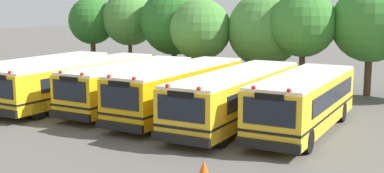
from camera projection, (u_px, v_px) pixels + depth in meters
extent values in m
plane|color=#595651|center=(153.00, 112.00, 26.95)|extent=(160.00, 160.00, 0.00)
cube|color=#EAA80C|center=(40.00, 77.00, 30.49)|extent=(2.59, 10.42, 1.99)
cube|color=white|center=(39.00, 60.00, 30.32)|extent=(2.54, 10.22, 0.12)
cube|color=black|center=(58.00, 73.00, 30.14)|extent=(0.22, 8.09, 0.72)
cube|color=black|center=(29.00, 70.00, 31.26)|extent=(0.22, 8.09, 0.72)
cube|color=black|center=(40.00, 84.00, 30.56)|extent=(2.61, 10.53, 0.10)
cylinder|color=black|center=(3.00, 103.00, 26.85)|extent=(0.30, 1.01, 1.00)
cylinder|color=black|center=(90.00, 84.00, 33.09)|extent=(0.30, 1.01, 1.00)
cylinder|color=black|center=(66.00, 82.00, 34.06)|extent=(0.30, 1.01, 1.00)
cube|color=yellow|center=(80.00, 81.00, 29.15)|extent=(2.65, 11.19, 1.99)
cube|color=white|center=(80.00, 62.00, 28.98)|extent=(2.60, 10.96, 0.12)
cube|color=black|center=(0.00, 112.00, 24.52)|extent=(2.41, 0.22, 0.36)
cube|color=black|center=(100.00, 76.00, 28.75)|extent=(0.27, 8.68, 0.72)
cube|color=black|center=(69.00, 73.00, 29.97)|extent=(0.27, 8.68, 0.72)
cube|color=black|center=(81.00, 87.00, 29.22)|extent=(2.68, 11.30, 0.10)
sphere|color=red|center=(10.00, 72.00, 24.06)|extent=(0.18, 0.18, 0.18)
cylinder|color=black|center=(38.00, 110.00, 25.24)|extent=(0.31, 1.01, 1.00)
cylinder|color=black|center=(10.00, 105.00, 26.30)|extent=(0.31, 1.01, 1.00)
cylinder|color=black|center=(135.00, 87.00, 31.95)|extent=(0.31, 1.01, 1.00)
cylinder|color=black|center=(110.00, 85.00, 33.00)|extent=(0.31, 1.01, 1.00)
cube|color=yellow|center=(130.00, 84.00, 27.71)|extent=(2.45, 9.46, 2.01)
cube|color=white|center=(130.00, 65.00, 27.54)|extent=(2.40, 9.27, 0.12)
cube|color=black|center=(69.00, 116.00, 23.73)|extent=(2.48, 0.16, 0.36)
cube|color=black|center=(69.00, 91.00, 23.58)|extent=(2.00, 0.06, 0.97)
cube|color=black|center=(152.00, 80.00, 27.32)|extent=(0.05, 7.38, 0.72)
cube|color=black|center=(116.00, 76.00, 28.52)|extent=(0.05, 7.38, 0.72)
cube|color=black|center=(130.00, 92.00, 27.78)|extent=(2.47, 9.56, 0.10)
sphere|color=red|center=(82.00, 74.00, 23.27)|extent=(0.18, 0.18, 0.18)
sphere|color=red|center=(60.00, 72.00, 23.92)|extent=(0.18, 0.18, 0.18)
cube|color=black|center=(69.00, 79.00, 23.48)|extent=(1.10, 0.08, 0.24)
cylinder|color=black|center=(107.00, 113.00, 24.47)|extent=(0.28, 1.00, 1.00)
cylinder|color=black|center=(74.00, 109.00, 25.52)|extent=(0.28, 1.00, 1.00)
cylinder|color=black|center=(175.00, 93.00, 29.84)|extent=(0.28, 1.00, 1.00)
cylinder|color=black|center=(145.00, 90.00, 30.89)|extent=(0.28, 1.00, 1.00)
cube|color=#EAA80C|center=(180.00, 89.00, 25.90)|extent=(2.43, 10.00, 2.12)
cube|color=white|center=(180.00, 67.00, 25.71)|extent=(2.38, 9.80, 0.12)
cube|color=black|center=(119.00, 127.00, 21.68)|extent=(2.47, 0.16, 0.36)
cube|color=black|center=(119.00, 97.00, 21.52)|extent=(1.98, 0.06, 1.02)
cube|color=black|center=(204.00, 84.00, 25.50)|extent=(0.05, 7.80, 0.76)
cube|color=black|center=(163.00, 80.00, 26.69)|extent=(0.05, 7.80, 0.76)
cube|color=black|center=(180.00, 97.00, 25.96)|extent=(2.45, 10.10, 0.10)
sphere|color=red|center=(134.00, 79.00, 21.21)|extent=(0.18, 0.18, 0.18)
sphere|color=red|center=(109.00, 76.00, 21.85)|extent=(0.18, 0.18, 0.18)
cube|color=black|center=(119.00, 84.00, 21.42)|extent=(1.09, 0.08, 0.24)
cylinder|color=black|center=(159.00, 123.00, 22.43)|extent=(0.28, 1.00, 1.00)
cylinder|color=black|center=(120.00, 118.00, 23.47)|extent=(0.28, 1.00, 1.00)
cylinder|color=black|center=(225.00, 98.00, 28.28)|extent=(0.28, 1.00, 1.00)
cylinder|color=black|center=(192.00, 95.00, 29.31)|extent=(0.28, 1.00, 1.00)
cube|color=yellow|center=(237.00, 96.00, 24.29)|extent=(2.71, 10.94, 2.04)
cube|color=white|center=(238.00, 73.00, 24.11)|extent=(2.66, 10.72, 0.12)
cube|color=black|center=(180.00, 139.00, 19.64)|extent=(2.58, 0.20, 0.36)
cube|color=black|center=(181.00, 109.00, 19.48)|extent=(2.07, 0.10, 0.98)
cube|color=black|center=(265.00, 90.00, 23.89)|extent=(0.18, 8.50, 0.73)
cube|color=black|center=(216.00, 86.00, 25.10)|extent=(0.18, 8.50, 0.73)
cube|color=black|center=(237.00, 104.00, 24.35)|extent=(2.74, 11.05, 0.10)
sphere|color=red|center=(199.00, 89.00, 19.17)|extent=(0.18, 0.18, 0.18)
sphere|color=red|center=(167.00, 86.00, 19.83)|extent=(0.18, 0.18, 0.18)
cube|color=black|center=(180.00, 95.00, 19.39)|extent=(1.14, 0.10, 0.24)
cylinder|color=black|center=(222.00, 135.00, 20.39)|extent=(0.30, 1.00, 1.00)
cylinder|color=black|center=(174.00, 129.00, 21.45)|extent=(0.30, 1.00, 1.00)
cylinder|color=black|center=(284.00, 103.00, 27.06)|extent=(0.30, 1.00, 1.00)
cylinder|color=black|center=(245.00, 99.00, 28.12)|extent=(0.30, 1.00, 1.00)
cube|color=yellow|center=(304.00, 101.00, 22.74)|extent=(2.66, 9.30, 2.11)
cube|color=white|center=(305.00, 77.00, 22.56)|extent=(2.61, 9.12, 0.12)
cube|color=black|center=(268.00, 145.00, 18.81)|extent=(2.53, 0.21, 0.36)
cube|color=black|center=(269.00, 112.00, 18.65)|extent=(2.04, 0.10, 1.01)
cube|color=black|center=(334.00, 95.00, 22.36)|extent=(0.18, 7.22, 0.76)
cube|color=black|center=(280.00, 90.00, 23.54)|extent=(0.18, 7.22, 0.76)
cube|color=black|center=(304.00, 110.00, 22.81)|extent=(2.69, 9.39, 0.10)
sphere|color=red|center=(289.00, 91.00, 18.34)|extent=(0.18, 0.18, 0.18)
sphere|color=red|center=(254.00, 88.00, 18.98)|extent=(0.18, 0.18, 0.18)
cube|color=black|center=(269.00, 97.00, 18.54)|extent=(1.12, 0.10, 0.24)
cylinder|color=black|center=(308.00, 141.00, 19.57)|extent=(0.30, 1.01, 1.00)
cylinder|color=black|center=(254.00, 134.00, 20.60)|extent=(0.30, 1.01, 1.00)
cylinder|color=black|center=(342.00, 112.00, 24.83)|extent=(0.30, 1.01, 1.00)
cylinder|color=black|center=(298.00, 107.00, 25.86)|extent=(0.30, 1.01, 1.00)
cylinder|color=#4C3823|center=(93.00, 57.00, 40.40)|extent=(0.41, 0.41, 2.99)
sphere|color=#286623|center=(92.00, 21.00, 39.93)|extent=(3.70, 3.70, 3.70)
sphere|color=#286623|center=(95.00, 16.00, 39.87)|extent=(2.41, 2.41, 2.41)
cylinder|color=#4C3823|center=(130.00, 58.00, 39.82)|extent=(0.31, 0.31, 3.00)
sphere|color=#478438|center=(130.00, 18.00, 39.31)|extent=(4.23, 4.23, 4.23)
sphere|color=#478438|center=(127.00, 19.00, 39.34)|extent=(2.68, 2.68, 2.68)
cylinder|color=#4C3823|center=(174.00, 64.00, 37.59)|extent=(0.42, 0.42, 2.58)
sphere|color=#286623|center=(174.00, 21.00, 37.08)|extent=(4.92, 4.92, 4.92)
sphere|color=#286623|center=(180.00, 25.00, 36.53)|extent=(3.43, 3.43, 3.43)
cylinder|color=#4C3823|center=(200.00, 70.00, 34.97)|extent=(0.41, 0.41, 2.41)
sphere|color=#478438|center=(201.00, 29.00, 34.52)|extent=(4.20, 4.20, 4.20)
sphere|color=#478438|center=(206.00, 25.00, 34.17)|extent=(2.54, 2.54, 2.54)
cylinder|color=#4C3823|center=(264.00, 73.00, 34.36)|extent=(0.33, 0.33, 2.12)
sphere|color=#478438|center=(265.00, 30.00, 33.89)|extent=(5.02, 5.02, 5.02)
sphere|color=#478438|center=(263.00, 26.00, 33.59)|extent=(3.27, 3.27, 3.27)
cylinder|color=#4C3823|center=(302.00, 72.00, 32.21)|extent=(0.38, 0.38, 2.91)
sphere|color=#387A2D|center=(303.00, 24.00, 31.71)|extent=(4.17, 4.17, 4.17)
sphere|color=#387A2D|center=(304.00, 26.00, 31.92)|extent=(2.50, 2.50, 2.50)
cylinder|color=#4C3823|center=(368.00, 74.00, 31.59)|extent=(0.44, 0.44, 2.73)
sphere|color=#387A2D|center=(371.00, 23.00, 31.08)|extent=(4.82, 4.82, 4.82)
sphere|color=#387A2D|center=(369.00, 24.00, 30.80)|extent=(2.69, 2.69, 2.69)
cone|color=#EA5914|center=(204.00, 168.00, 16.99)|extent=(0.42, 0.42, 0.55)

